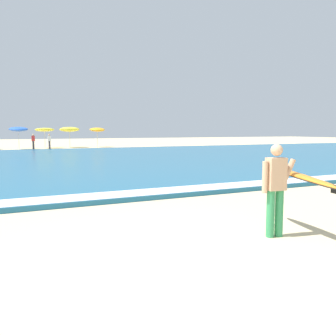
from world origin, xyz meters
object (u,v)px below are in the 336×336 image
(beach_umbrella_3, at_px, (18,129))
(beachgoer_near_row_mid, at_px, (49,141))
(beach_umbrella_5, at_px, (69,129))
(beachgoer_near_row_right, at_px, (33,141))
(beach_umbrella_4, at_px, (45,130))
(beach_umbrella_6, at_px, (97,130))
(surfer_with_board, at_px, (285,182))

(beach_umbrella_3, relative_size, beachgoer_near_row_mid, 1.51)
(beach_umbrella_5, bearing_deg, beachgoer_near_row_right, -157.03)
(beach_umbrella_4, relative_size, beach_umbrella_6, 0.98)
(beach_umbrella_3, bearing_deg, beachgoer_near_row_mid, -7.25)
(beachgoer_near_row_mid, height_order, beachgoer_near_row_right, same)
(surfer_with_board, xyz_separation_m, beach_umbrella_5, (3.03, 37.10, 1.03))
(surfer_with_board, bearing_deg, beachgoer_near_row_right, 91.70)
(beach_umbrella_4, xyz_separation_m, beachgoer_near_row_mid, (0.22, -1.85, -1.17))
(beach_umbrella_3, height_order, beachgoer_near_row_right, beach_umbrella_3)
(beachgoer_near_row_mid, bearing_deg, beach_umbrella_5, 38.66)
(beach_umbrella_5, bearing_deg, beachgoer_near_row_mid, -141.34)
(surfer_with_board, height_order, beach_umbrella_3, beach_umbrella_3)
(beach_umbrella_5, bearing_deg, beach_umbrella_4, -176.78)
(beach_umbrella_5, relative_size, beachgoer_near_row_mid, 1.49)
(beach_umbrella_3, relative_size, beachgoer_near_row_right, 1.51)
(beachgoer_near_row_mid, bearing_deg, surfer_with_board, -90.87)
(beach_umbrella_3, xyz_separation_m, beach_umbrella_5, (5.46, 1.62, -0.02))
(surfer_with_board, height_order, beach_umbrella_4, beach_umbrella_4)
(beach_umbrella_4, distance_m, beach_umbrella_5, 2.72)
(surfer_with_board, height_order, beach_umbrella_6, beach_umbrella_6)
(beachgoer_near_row_mid, bearing_deg, beach_umbrella_3, 172.75)
(beach_umbrella_4, bearing_deg, beach_umbrella_3, -151.90)
(beachgoer_near_row_mid, bearing_deg, beach_umbrella_6, 16.96)
(beach_umbrella_4, height_order, beach_umbrella_5, beach_umbrella_5)
(beach_umbrella_4, bearing_deg, beach_umbrella_6, -1.32)
(surfer_with_board, relative_size, beachgoer_near_row_right, 1.52)
(surfer_with_board, bearing_deg, beach_umbrella_5, 85.33)
(beach_umbrella_5, relative_size, beach_umbrella_6, 1.01)
(beach_umbrella_3, bearing_deg, surfer_with_board, -86.07)
(surfer_with_board, xyz_separation_m, beachgoer_near_row_right, (-1.05, 35.37, -0.18))
(surfer_with_board, distance_m, beach_umbrella_5, 37.24)
(beach_umbrella_5, xyz_separation_m, beach_umbrella_6, (3.11, -0.29, -0.03))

